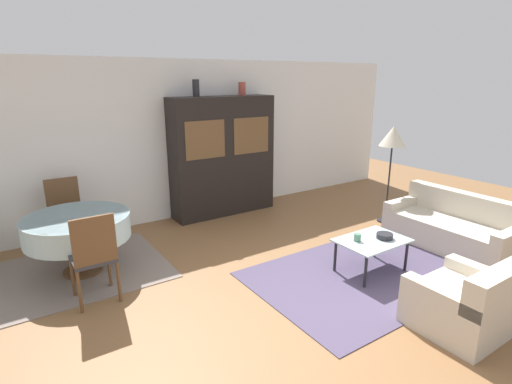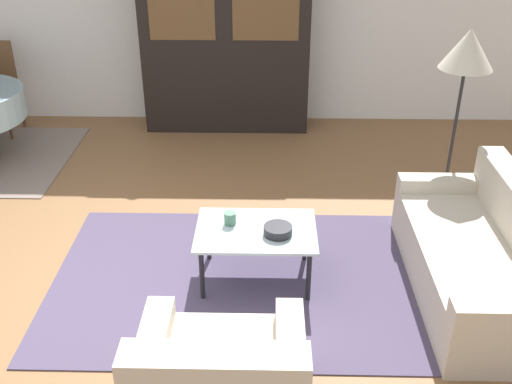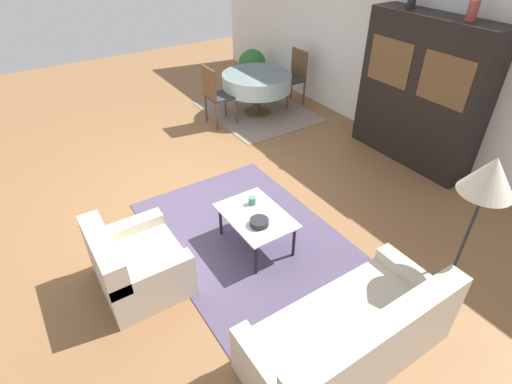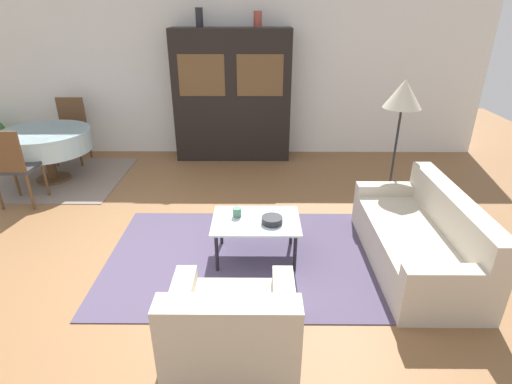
{
  "view_description": "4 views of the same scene",
  "coord_description": "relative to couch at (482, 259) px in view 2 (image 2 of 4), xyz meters",
  "views": [
    {
      "loc": [
        -2.6,
        -2.8,
        2.41
      ],
      "look_at": [
        0.2,
        1.4,
        0.95
      ],
      "focal_mm": 28.0,
      "sensor_mm": 36.0,
      "label": 1
    },
    {
      "loc": [
        1.28,
        -3.44,
        2.75
      ],
      "look_at": [
        1.2,
        0.26,
        0.75
      ],
      "focal_mm": 42.0,
      "sensor_mm": 36.0,
      "label": 2
    },
    {
      "loc": [
        4.07,
        -1.62,
        3.19
      ],
      "look_at": [
        1.2,
        0.26,
        0.75
      ],
      "focal_mm": 28.0,
      "sensor_mm": 36.0,
      "label": 3
    },
    {
      "loc": [
        1.22,
        -3.24,
        2.38
      ],
      "look_at": [
        1.2,
        0.26,
        0.75
      ],
      "focal_mm": 28.0,
      "sensor_mm": 36.0,
      "label": 4
    }
  ],
  "objects": [
    {
      "name": "bowl",
      "position": [
        -1.47,
        0.05,
        0.19
      ],
      "size": [
        0.21,
        0.21,
        0.07
      ],
      "color": "#232328",
      "rests_on": "coffee_table"
    },
    {
      "name": "area_rug",
      "position": [
        -1.74,
        0.09,
        -0.28
      ],
      "size": [
        2.84,
        1.93,
        0.01
      ],
      "color": "#4C425B",
      "rests_on": "ground_plane"
    },
    {
      "name": "floor_lamp",
      "position": [
        0.05,
        1.23,
        1.14
      ],
      "size": [
        0.44,
        0.44,
        1.64
      ],
      "color": "black",
      "rests_on": "ground_plane"
    },
    {
      "name": "ground_plane",
      "position": [
        -2.83,
        -0.14,
        -0.28
      ],
      "size": [
        14.0,
        14.0,
        0.0
      ],
      "primitive_type": "plane",
      "color": "brown"
    },
    {
      "name": "cup",
      "position": [
        -1.82,
        0.19,
        0.21
      ],
      "size": [
        0.09,
        0.09,
        0.09
      ],
      "color": "#4C7A60",
      "rests_on": "coffee_table"
    },
    {
      "name": "couch",
      "position": [
        0.0,
        0.0,
        0.0
      ],
      "size": [
        0.83,
        1.79,
        0.77
      ],
      "rotation": [
        0.0,
        0.0,
        1.57
      ],
      "color": "beige",
      "rests_on": "ground_plane"
    },
    {
      "name": "coffee_table",
      "position": [
        -1.63,
        0.11,
        0.11
      ],
      "size": [
        0.88,
        0.62,
        0.43
      ],
      "color": "black",
      "rests_on": "area_rug"
    },
    {
      "name": "display_cabinet",
      "position": [
        -2.04,
        3.2,
        0.77
      ],
      "size": [
        1.89,
        0.48,
        2.09
      ],
      "color": "black",
      "rests_on": "ground_plane"
    },
    {
      "name": "armchair",
      "position": [
        -1.79,
        -1.22,
        0.0
      ],
      "size": [
        0.92,
        0.81,
        0.75
      ],
      "color": "beige",
      "rests_on": "ground_plane"
    },
    {
      "name": "wall_back",
      "position": [
        -2.83,
        3.49,
        1.07
      ],
      "size": [
        10.0,
        0.06,
        2.7
      ],
      "color": "white",
      "rests_on": "ground_plane"
    }
  ]
}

